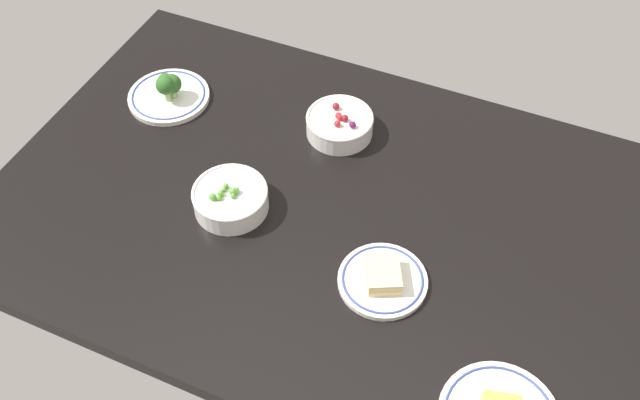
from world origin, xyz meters
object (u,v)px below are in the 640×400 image
Objects in this scene: bowl_berries at (340,124)px; bowl_peas at (230,198)px; plate_sandwich at (383,279)px; plate_broccoli at (169,93)px.

bowl_peas is at bearing -112.37° from bowl_berries.
plate_sandwich is at bearing -55.88° from bowl_berries.
plate_broccoli reaches higher than plate_sandwich.
bowl_berries reaches higher than plate_sandwich.
plate_broccoli is (-66.21, 29.21, 0.96)cm from plate_sandwich.
plate_sandwich is (36.24, -5.12, -1.58)cm from bowl_peas.
plate_broccoli is at bearing 141.21° from bowl_peas.
bowl_berries is 0.88× the size of plate_sandwich.
plate_broccoli is (-42.36, -6.00, -0.55)cm from bowl_berries.
bowl_peas is at bearing -38.79° from plate_broccoli.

